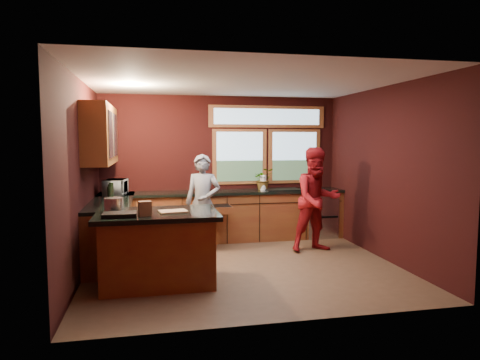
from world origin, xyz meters
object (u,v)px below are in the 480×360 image
object	(u,v)px
person_grey	(203,203)
stock_pot	(114,205)
person_red	(317,200)
island	(158,248)
cutting_board	(173,211)

from	to	relation	value
person_grey	stock_pot	xyz separation A→B (m)	(-1.32, -1.38, 0.22)
person_grey	person_red	world-z (taller)	person_red
island	person_grey	bearing A→B (deg)	63.36
person_grey	person_red	bearing A→B (deg)	7.93
person_red	cutting_board	bearing A→B (deg)	-160.74
person_red	stock_pot	distance (m)	3.35
person_red	person_grey	bearing A→B (deg)	161.58
person_grey	cutting_board	size ratio (longest dim) A/B	4.67
person_grey	person_red	xyz separation A→B (m)	(1.88, -0.39, 0.06)
island	stock_pot	distance (m)	0.80
cutting_board	stock_pot	xyz separation A→B (m)	(-0.75, 0.20, 0.08)
person_grey	cutting_board	distance (m)	1.68
island	person_grey	xyz separation A→B (m)	(0.77, 1.53, 0.34)
person_red	cutting_board	distance (m)	2.72
island	person_red	bearing A→B (deg)	23.42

